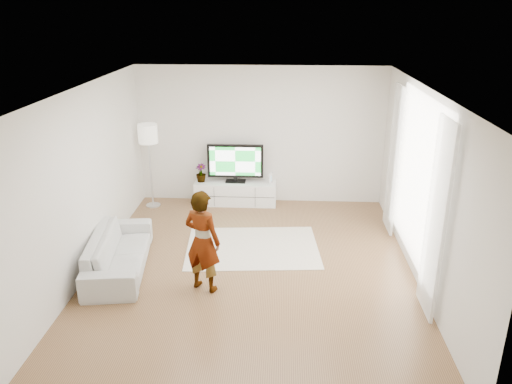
# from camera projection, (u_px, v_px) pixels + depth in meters

# --- Properties ---
(floor) EXTENTS (6.00, 6.00, 0.00)m
(floor) POSITION_uv_depth(u_px,v_px,m) (251.00, 270.00, 7.81)
(floor) COLOR olive
(floor) RESTS_ON ground
(ceiling) EXTENTS (6.00, 6.00, 0.00)m
(ceiling) POSITION_uv_depth(u_px,v_px,m) (251.00, 90.00, 6.83)
(ceiling) COLOR white
(ceiling) RESTS_ON wall_back
(wall_left) EXTENTS (0.02, 6.00, 2.80)m
(wall_left) POSITION_uv_depth(u_px,v_px,m) (84.00, 183.00, 7.45)
(wall_left) COLOR silver
(wall_left) RESTS_ON floor
(wall_right) EXTENTS (0.02, 6.00, 2.80)m
(wall_right) POSITION_uv_depth(u_px,v_px,m) (424.00, 189.00, 7.19)
(wall_right) COLOR silver
(wall_right) RESTS_ON floor
(wall_back) EXTENTS (5.00, 0.02, 2.80)m
(wall_back) POSITION_uv_depth(u_px,v_px,m) (261.00, 136.00, 10.12)
(wall_back) COLOR silver
(wall_back) RESTS_ON floor
(wall_front) EXTENTS (5.00, 0.02, 2.80)m
(wall_front) POSITION_uv_depth(u_px,v_px,m) (230.00, 299.00, 4.52)
(wall_front) COLOR silver
(wall_front) RESTS_ON floor
(window) EXTENTS (0.01, 2.60, 2.50)m
(window) POSITION_uv_depth(u_px,v_px,m) (418.00, 179.00, 7.45)
(window) COLOR white
(window) RESTS_ON wall_right
(curtain_near) EXTENTS (0.04, 0.70, 2.60)m
(curtain_near) POSITION_uv_depth(u_px,v_px,m) (436.00, 220.00, 6.28)
(curtain_near) COLOR white
(curtain_near) RESTS_ON floor
(curtain_far) EXTENTS (0.04, 0.70, 2.60)m
(curtain_far) POSITION_uv_depth(u_px,v_px,m) (394.00, 160.00, 8.71)
(curtain_far) COLOR white
(curtain_far) RESTS_ON floor
(media_console) EXTENTS (1.67, 0.48, 0.47)m
(media_console) POSITION_uv_depth(u_px,v_px,m) (236.00, 193.00, 10.34)
(media_console) COLOR white
(media_console) RESTS_ON floor
(television) EXTENTS (1.14, 0.22, 0.79)m
(television) POSITION_uv_depth(u_px,v_px,m) (235.00, 162.00, 10.13)
(television) COLOR black
(television) RESTS_ON media_console
(game_console) EXTENTS (0.07, 0.16, 0.21)m
(game_console) POSITION_uv_depth(u_px,v_px,m) (271.00, 178.00, 10.18)
(game_console) COLOR white
(game_console) RESTS_ON media_console
(potted_plant) EXTENTS (0.23, 0.23, 0.38)m
(potted_plant) POSITION_uv_depth(u_px,v_px,m) (201.00, 173.00, 10.23)
(potted_plant) COLOR #3F7238
(potted_plant) RESTS_ON media_console
(rug) EXTENTS (2.35, 1.78, 0.01)m
(rug) POSITION_uv_depth(u_px,v_px,m) (252.00, 247.00, 8.52)
(rug) COLOR beige
(rug) RESTS_ON floor
(player) EXTENTS (0.65, 0.56, 1.52)m
(player) POSITION_uv_depth(u_px,v_px,m) (203.00, 241.00, 7.03)
(player) COLOR #334772
(player) RESTS_ON rug
(sofa) EXTENTS (1.07, 2.13, 0.59)m
(sofa) POSITION_uv_depth(u_px,v_px,m) (119.00, 252.00, 7.74)
(sofa) COLOR #BBBAB6
(sofa) RESTS_ON floor
(floor_lamp) EXTENTS (0.38, 0.38, 1.71)m
(floor_lamp) POSITION_uv_depth(u_px,v_px,m) (148.00, 137.00, 9.80)
(floor_lamp) COLOR silver
(floor_lamp) RESTS_ON floor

